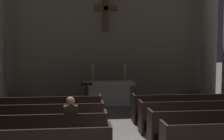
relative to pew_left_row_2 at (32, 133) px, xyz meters
The scene contains 13 objects.
pew_left_row_2 is the anchor object (origin of this frame).
pew_left_row_3 1.13m from the pew_left_row_2, 90.00° to the left, with size 3.53×0.50×0.95m.
pew_left_row_4 2.26m from the pew_left_row_2, 90.00° to the left, with size 3.53×0.50×0.95m.
pew_right_row_2 4.57m from the pew_left_row_2, ahead, with size 3.53×0.50×0.95m.
pew_right_row_3 4.71m from the pew_left_row_2, 13.90° to the left, with size 3.53×0.50×0.95m.
pew_right_row_4 5.10m from the pew_left_row_2, 26.34° to the left, with size 3.53×0.50×0.95m.
column_right_fourth 9.98m from the pew_left_row_2, 40.56° to the left, with size 1.10×1.10×7.13m.
altar 5.70m from the pew_left_row_2, 66.38° to the left, with size 2.20×0.90×1.01m.
candlestick_left 5.52m from the pew_left_row_2, 73.13° to the left, with size 0.16×0.16×0.74m.
candlestick_right 6.07m from the pew_left_row_2, 60.27° to the left, with size 0.16×0.16×0.74m.
apse_with_cross 8.27m from the pew_left_row_2, 72.46° to the left, with size 11.07×0.46×7.54m.
lectern 4.23m from the pew_left_row_2, 72.05° to the left, with size 0.44×0.36×1.15m.
lone_worshipper 0.94m from the pew_left_row_2, ahead, with size 0.32×0.43×1.32m.
Camera 1 is at (-1.03, -5.20, 2.44)m, focal length 43.01 mm.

